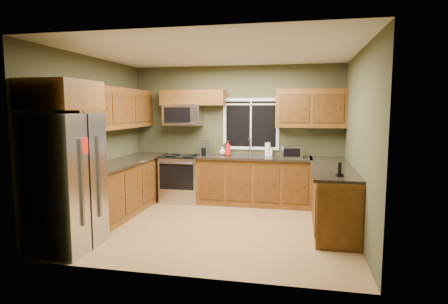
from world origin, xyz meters
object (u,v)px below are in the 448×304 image
(toaster_oven, at_px, (292,152))
(microwave, at_px, (183,115))
(kettle, at_px, (225,149))
(soap_bottle_b, at_px, (270,150))
(soap_bottle_a, at_px, (228,148))
(coffee_maker, at_px, (205,148))
(cordless_phone, at_px, (340,172))
(refrigerator, at_px, (65,182))
(range, at_px, (182,178))
(soap_bottle_c, at_px, (223,151))
(paper_towel_roll, at_px, (268,149))

(toaster_oven, bearing_deg, microwave, 175.86)
(microwave, distance_m, kettle, 1.09)
(microwave, bearing_deg, soap_bottle_b, 3.08)
(microwave, distance_m, soap_bottle_a, 1.15)
(microwave, height_order, kettle, microwave)
(coffee_maker, bearing_deg, kettle, 26.01)
(soap_bottle_b, relative_size, cordless_phone, 1.06)
(kettle, bearing_deg, coffee_maker, -153.99)
(refrigerator, relative_size, coffee_maker, 6.06)
(kettle, bearing_deg, refrigerator, -117.67)
(kettle, relative_size, soap_bottle_a, 0.84)
(soap_bottle_a, bearing_deg, toaster_oven, -2.72)
(soap_bottle_a, height_order, soap_bottle_b, soap_bottle_a)
(microwave, relative_size, toaster_oven, 1.89)
(range, bearing_deg, soap_bottle_c, 8.14)
(refrigerator, distance_m, kettle, 3.33)
(toaster_oven, relative_size, soap_bottle_a, 1.37)
(microwave, xyz_separation_m, coffee_maker, (0.48, -0.14, -0.65))
(coffee_maker, relative_size, kettle, 1.20)
(kettle, bearing_deg, soap_bottle_b, 3.51)
(microwave, height_order, cordless_phone, microwave)
(kettle, bearing_deg, paper_towel_roll, 2.37)
(coffee_maker, xyz_separation_m, cordless_phone, (2.38, -1.83, -0.08))
(soap_bottle_b, distance_m, soap_bottle_c, 0.94)
(range, relative_size, cordless_phone, 4.96)
(paper_towel_roll, bearing_deg, kettle, -177.63)
(soap_bottle_c, xyz_separation_m, cordless_phone, (2.04, -1.96, -0.03))
(soap_bottle_a, bearing_deg, range, -177.73)
(refrigerator, distance_m, soap_bottle_c, 3.26)
(toaster_oven, bearing_deg, range, 179.44)
(cordless_phone, bearing_deg, soap_bottle_a, 135.53)
(kettle, bearing_deg, range, -168.40)
(range, xyz_separation_m, kettle, (0.86, 0.18, 0.58))
(refrigerator, height_order, soap_bottle_b, refrigerator)
(coffee_maker, distance_m, cordless_phone, 3.00)
(range, bearing_deg, toaster_oven, -0.56)
(coffee_maker, xyz_separation_m, soap_bottle_c, (0.34, 0.12, -0.05))
(soap_bottle_a, xyz_separation_m, cordless_phone, (1.91, -1.88, -0.09))
(refrigerator, bearing_deg, paper_towel_roll, 51.28)
(paper_towel_roll, distance_m, soap_bottle_b, 0.06)
(refrigerator, height_order, cordless_phone, refrigerator)
(soap_bottle_b, bearing_deg, soap_bottle_a, -166.56)
(paper_towel_roll, height_order, soap_bottle_c, paper_towel_roll)
(range, relative_size, soap_bottle_a, 3.20)
(toaster_oven, xyz_separation_m, soap_bottle_b, (-0.42, 0.25, -0.01))
(kettle, height_order, soap_bottle_b, kettle)
(coffee_maker, height_order, cordless_phone, coffee_maker)
(soap_bottle_a, xyz_separation_m, soap_bottle_c, (-0.13, 0.08, -0.06))
(kettle, distance_m, soap_bottle_c, 0.08)
(soap_bottle_c, bearing_deg, soap_bottle_a, -32.27)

